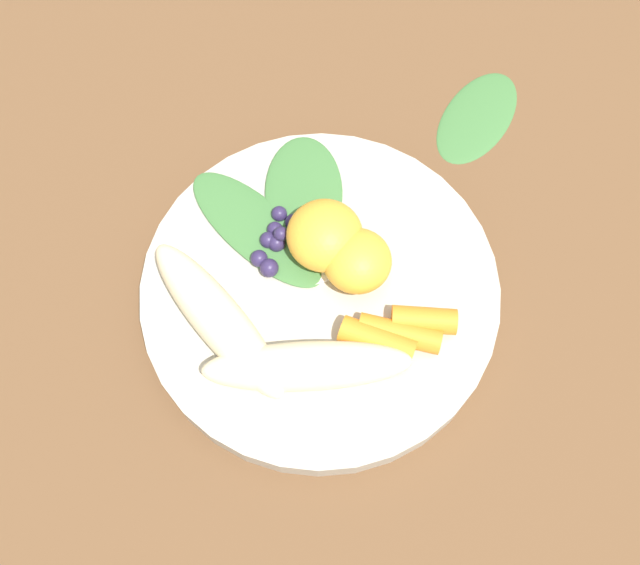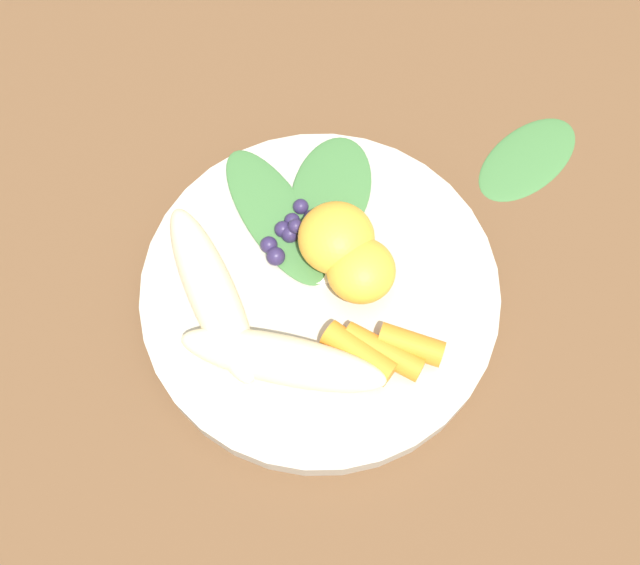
% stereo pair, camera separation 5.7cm
% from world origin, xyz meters
% --- Properties ---
extents(ground_plane, '(2.40, 2.40, 0.00)m').
position_xyz_m(ground_plane, '(0.00, 0.00, 0.00)').
color(ground_plane, brown).
extents(bowl, '(0.26, 0.26, 0.02)m').
position_xyz_m(bowl, '(0.00, 0.00, 0.01)').
color(bowl, '#B2AD9E').
rests_on(bowl, ground_plane).
extents(banana_peeled_left, '(0.11, 0.13, 0.03)m').
position_xyz_m(banana_peeled_left, '(0.06, 0.03, 0.04)').
color(banana_peeled_left, beige).
rests_on(banana_peeled_left, bowl).
extents(banana_peeled_right, '(0.07, 0.15, 0.03)m').
position_xyz_m(banana_peeled_right, '(0.06, -0.04, 0.04)').
color(banana_peeled_right, beige).
rests_on(banana_peeled_right, bowl).
extents(orange_segment_near, '(0.06, 0.06, 0.04)m').
position_xyz_m(orange_segment_near, '(-0.03, -0.02, 0.05)').
color(orange_segment_near, '#F4A833').
rests_on(orange_segment_near, bowl).
extents(orange_segment_far, '(0.05, 0.05, 0.04)m').
position_xyz_m(orange_segment_far, '(-0.03, 0.01, 0.04)').
color(orange_segment_far, '#F4A833').
rests_on(orange_segment_far, bowl).
extents(carrot_front, '(0.03, 0.06, 0.02)m').
position_xyz_m(carrot_front, '(0.01, 0.06, 0.03)').
color(carrot_front, orange).
rests_on(carrot_front, bowl).
extents(carrot_mid_left, '(0.04, 0.06, 0.02)m').
position_xyz_m(carrot_mid_left, '(0.00, 0.07, 0.03)').
color(carrot_mid_left, orange).
rests_on(carrot_mid_left, bowl).
extents(carrot_mid_right, '(0.04, 0.05, 0.02)m').
position_xyz_m(carrot_mid_right, '(-0.02, 0.08, 0.03)').
color(carrot_mid_right, orange).
rests_on(carrot_mid_right, bowl).
extents(blueberry_pile, '(0.05, 0.05, 0.03)m').
position_xyz_m(blueberry_pile, '(-0.01, -0.04, 0.03)').
color(blueberry_pile, '#2D234C').
rests_on(blueberry_pile, bowl).
extents(coconut_shred_patch, '(0.05, 0.05, 0.00)m').
position_xyz_m(coconut_shred_patch, '(-0.02, -0.02, 0.03)').
color(coconut_shred_patch, white).
rests_on(coconut_shred_patch, bowl).
extents(kale_leaf_left, '(0.11, 0.10, 0.00)m').
position_xyz_m(kale_leaf_left, '(-0.06, -0.05, 0.03)').
color(kale_leaf_left, '#3D7038').
rests_on(kale_leaf_left, bowl).
extents(kale_leaf_right, '(0.07, 0.14, 0.00)m').
position_xyz_m(kale_leaf_right, '(-0.01, -0.07, 0.03)').
color(kale_leaf_right, '#3D7038').
rests_on(kale_leaf_right, bowl).
extents(kale_leaf_stray, '(0.10, 0.06, 0.01)m').
position_xyz_m(kale_leaf_stray, '(-0.21, 0.02, 0.00)').
color(kale_leaf_stray, '#3D7038').
rests_on(kale_leaf_stray, ground_plane).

